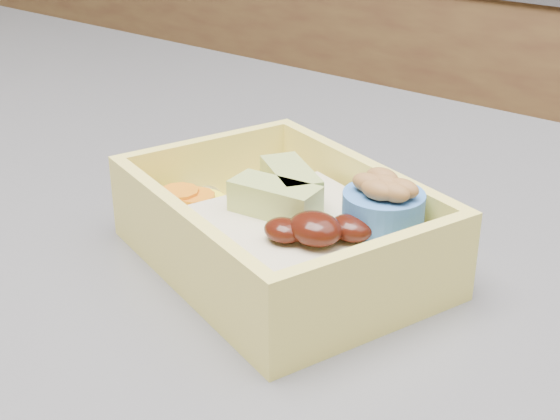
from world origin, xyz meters
The scene contains 1 object.
bento_box centered at (0.20, 0.01, 0.94)m, with size 0.19×0.16×0.06m.
Camera 1 is at (0.41, -0.27, 1.12)m, focal length 50.00 mm.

